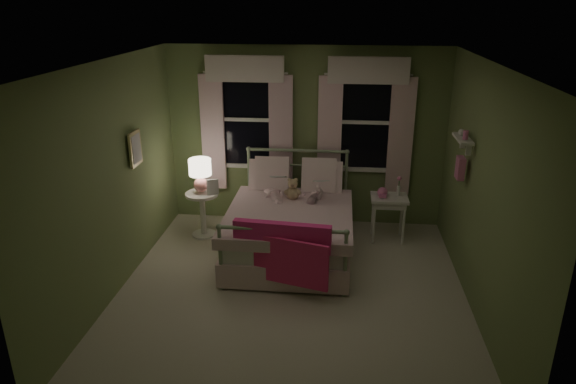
# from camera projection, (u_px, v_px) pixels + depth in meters

# --- Properties ---
(room_shell) EXTENTS (4.20, 4.20, 4.20)m
(room_shell) POSITION_uv_depth(u_px,v_px,m) (291.00, 187.00, 5.49)
(room_shell) COLOR beige
(room_shell) RESTS_ON ground
(bed) EXTENTS (1.58, 2.04, 1.18)m
(bed) POSITION_uv_depth(u_px,v_px,m) (291.00, 226.00, 6.74)
(bed) COLOR white
(bed) RESTS_ON ground
(pink_throw) EXTENTS (1.10, 0.33, 0.71)m
(pink_throw) POSITION_uv_depth(u_px,v_px,m) (282.00, 246.00, 5.70)
(pink_throw) COLOR #E52C7F
(pink_throw) RESTS_ON bed
(child_left) EXTENTS (0.32, 0.26, 0.77)m
(child_left) POSITION_uv_depth(u_px,v_px,m) (273.00, 175.00, 6.96)
(child_left) COLOR #F7D1DD
(child_left) RESTS_ON bed
(child_right) EXTENTS (0.36, 0.30, 0.68)m
(child_right) POSITION_uv_depth(u_px,v_px,m) (314.00, 179.00, 6.92)
(child_right) COLOR #F7D1DD
(child_right) RESTS_ON bed
(book_left) EXTENTS (0.20, 0.12, 0.26)m
(book_left) POSITION_uv_depth(u_px,v_px,m) (271.00, 180.00, 6.72)
(book_left) COLOR beige
(book_left) RESTS_ON child_left
(book_right) EXTENTS (0.21, 0.14, 0.26)m
(book_right) POSITION_uv_depth(u_px,v_px,m) (313.00, 184.00, 6.68)
(book_right) COLOR beige
(book_right) RESTS_ON child_right
(teddy_bear) EXTENTS (0.23, 0.19, 0.31)m
(teddy_bear) POSITION_uv_depth(u_px,v_px,m) (293.00, 190.00, 6.84)
(teddy_bear) COLOR tan
(teddy_bear) RESTS_ON bed
(nightstand_left) EXTENTS (0.46, 0.46, 0.65)m
(nightstand_left) POSITION_uv_depth(u_px,v_px,m) (203.00, 208.00, 7.23)
(nightstand_left) COLOR white
(nightstand_left) RESTS_ON ground
(table_lamp) EXTENTS (0.31, 0.31, 0.48)m
(table_lamp) POSITION_uv_depth(u_px,v_px,m) (200.00, 172.00, 7.04)
(table_lamp) COLOR #D7827F
(table_lamp) RESTS_ON nightstand_left
(book_nightstand) EXTENTS (0.23, 0.26, 0.02)m
(book_nightstand) POSITION_uv_depth(u_px,v_px,m) (207.00, 195.00, 7.06)
(book_nightstand) COLOR beige
(book_nightstand) RESTS_ON nightstand_left
(nightstand_right) EXTENTS (0.50, 0.40, 0.64)m
(nightstand_right) POSITION_uv_depth(u_px,v_px,m) (389.00, 203.00, 7.05)
(nightstand_right) COLOR white
(nightstand_right) RESTS_ON ground
(pink_toy) EXTENTS (0.14, 0.19, 0.14)m
(pink_toy) POSITION_uv_depth(u_px,v_px,m) (382.00, 192.00, 7.00)
(pink_toy) COLOR pink
(pink_toy) RESTS_ON nightstand_right
(bud_vase) EXTENTS (0.06, 0.06, 0.28)m
(bud_vase) POSITION_uv_depth(u_px,v_px,m) (399.00, 186.00, 7.00)
(bud_vase) COLOR white
(bud_vase) RESTS_ON nightstand_right
(window_left) EXTENTS (1.34, 0.13, 1.96)m
(window_left) POSITION_uv_depth(u_px,v_px,m) (246.00, 115.00, 7.35)
(window_left) COLOR black
(window_left) RESTS_ON room_shell
(window_right) EXTENTS (1.34, 0.13, 1.96)m
(window_right) POSITION_uv_depth(u_px,v_px,m) (366.00, 118.00, 7.19)
(window_right) COLOR black
(window_right) RESTS_ON room_shell
(wall_shelf) EXTENTS (0.15, 0.50, 0.60)m
(wall_shelf) POSITION_uv_depth(u_px,v_px,m) (462.00, 154.00, 5.88)
(wall_shelf) COLOR white
(wall_shelf) RESTS_ON room_shell
(framed_picture) EXTENTS (0.03, 0.32, 0.42)m
(framed_picture) POSITION_uv_depth(u_px,v_px,m) (135.00, 149.00, 6.17)
(framed_picture) COLOR beige
(framed_picture) RESTS_ON room_shell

